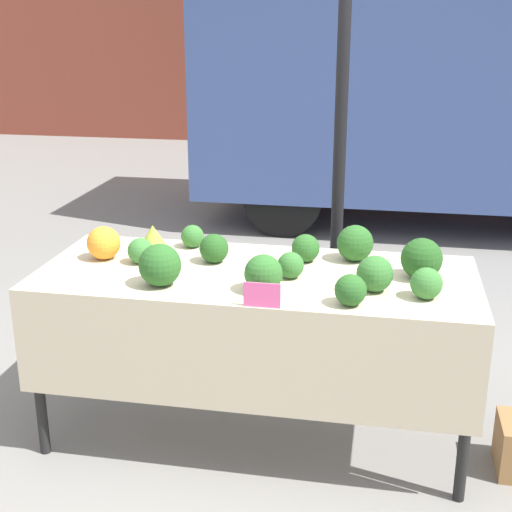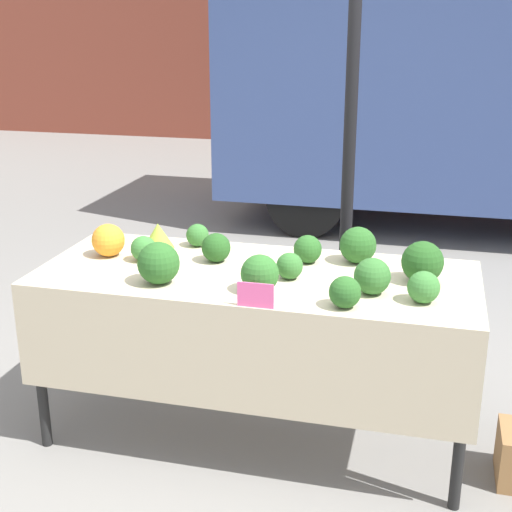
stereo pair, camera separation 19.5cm
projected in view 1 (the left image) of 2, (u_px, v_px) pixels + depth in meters
ground_plane at (256, 431)px, 3.60m from camera, size 40.00×40.00×0.00m
tent_pole at (339, 178)px, 3.99m from camera, size 0.07×0.07×2.26m
parked_truck at (460, 83)px, 6.84m from camera, size 5.30×1.91×2.59m
market_table at (253, 298)px, 3.30m from camera, size 2.04×0.85×0.85m
orange_cauliflower at (104, 243)px, 3.48m from camera, size 0.16×0.16×0.16m
romanesco_head at (153, 238)px, 3.62m from camera, size 0.16×0.16×0.13m
broccoli_head_0 at (192, 236)px, 3.67m from camera, size 0.12×0.12×0.12m
broccoli_head_1 at (214, 248)px, 3.44m from camera, size 0.14×0.14×0.14m
broccoli_head_2 at (426, 283)px, 2.99m from camera, size 0.14×0.14×0.14m
broccoli_head_3 at (160, 265)px, 3.13m from camera, size 0.19×0.19×0.19m
broccoli_head_4 at (263, 273)px, 3.06m from camera, size 0.17×0.17×0.17m
broccoli_head_5 at (140, 251)px, 3.43m from camera, size 0.12×0.12×0.12m
broccoli_head_6 at (351, 290)px, 2.92m from camera, size 0.13×0.13×0.13m
broccoli_head_7 at (306, 248)px, 3.45m from camera, size 0.14×0.14×0.14m
broccoli_head_8 at (291, 265)px, 3.23m from camera, size 0.12×0.12×0.12m
broccoli_head_9 at (422, 259)px, 3.22m from camera, size 0.19×0.19×0.19m
broccoli_head_10 at (375, 274)px, 3.07m from camera, size 0.16×0.16×0.16m
broccoli_head_11 at (355, 243)px, 3.46m from camera, size 0.18×0.18×0.18m
price_sign at (262, 295)px, 2.91m from camera, size 0.15×0.01×0.11m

